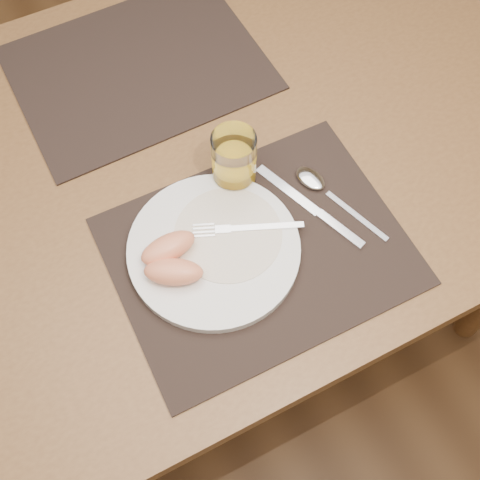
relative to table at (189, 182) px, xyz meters
name	(u,v)px	position (x,y,z in m)	size (l,w,h in m)	color
ground	(207,311)	(0.00, 0.00, -0.67)	(5.00, 5.00, 0.00)	brown
table	(189,182)	(0.00, 0.00, 0.00)	(1.40, 0.90, 0.75)	brown
placemat_near	(259,251)	(0.03, -0.22, 0.09)	(0.45, 0.35, 0.00)	black
placemat_far	(138,68)	(0.00, 0.22, 0.09)	(0.45, 0.35, 0.00)	black
plate	(214,249)	(-0.04, -0.19, 0.10)	(0.27, 0.27, 0.02)	white
plate_dressing	(228,234)	(-0.01, -0.18, 0.10)	(0.17, 0.17, 0.00)	white
fork	(238,229)	(0.01, -0.18, 0.11)	(0.17, 0.08, 0.00)	silver
knife	(318,213)	(0.14, -0.20, 0.09)	(0.09, 0.21, 0.01)	silver
spoon	(317,184)	(0.17, -0.16, 0.09)	(0.08, 0.19, 0.01)	silver
juice_glass	(234,162)	(0.05, -0.08, 0.14)	(0.07, 0.07, 0.11)	white
grapefruit_wedges	(171,260)	(-0.11, -0.19, 0.12)	(0.10, 0.10, 0.04)	#ED8E60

